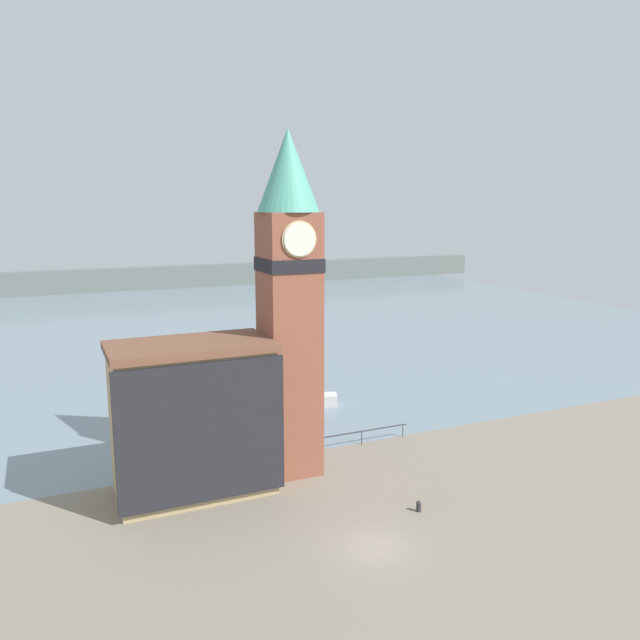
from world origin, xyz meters
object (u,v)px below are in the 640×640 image
(boat_near, at_px, (312,398))
(mooring_bollard_near, at_px, (419,506))
(clock_tower, at_px, (289,296))
(pier_building, at_px, (193,418))

(boat_near, relative_size, mooring_bollard_near, 6.62)
(boat_near, distance_m, mooring_bollard_near, 21.58)
(clock_tower, xyz_separation_m, pier_building, (-6.95, -0.64, -7.42))
(clock_tower, relative_size, mooring_bollard_near, 33.73)
(pier_building, relative_size, mooring_bollard_near, 14.83)
(mooring_bollard_near, bearing_deg, boat_near, 84.47)
(pier_building, height_order, boat_near, pier_building)
(mooring_bollard_near, bearing_deg, pier_building, 145.29)
(pier_building, distance_m, mooring_bollard_near, 15.21)
(pier_building, bearing_deg, boat_near, 43.42)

